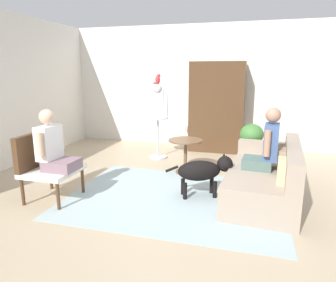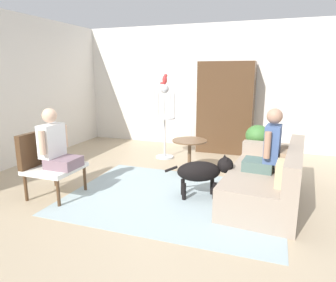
# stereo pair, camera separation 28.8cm
# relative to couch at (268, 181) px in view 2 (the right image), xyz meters

# --- Properties ---
(ground_plane) EXTENTS (7.63, 7.63, 0.00)m
(ground_plane) POSITION_rel_couch_xyz_m (-1.24, -0.27, -0.28)
(ground_plane) COLOR tan
(back_wall) EXTENTS (6.96, 0.12, 2.73)m
(back_wall) POSITION_rel_couch_xyz_m (-1.24, 2.83, 1.08)
(back_wall) COLOR silver
(back_wall) RESTS_ON ground
(left_wall) EXTENTS (0.12, 6.69, 2.73)m
(left_wall) POSITION_rel_couch_xyz_m (-4.48, 0.03, 1.08)
(left_wall) COLOR silver
(left_wall) RESTS_ON ground
(area_rug) EXTENTS (2.89, 2.16, 0.01)m
(area_rug) POSITION_rel_couch_xyz_m (-1.21, -0.34, -0.28)
(area_rug) COLOR #9EB2B7
(area_rug) RESTS_ON ground
(couch) EXTENTS (1.04, 1.87, 0.77)m
(couch) POSITION_rel_couch_xyz_m (0.00, 0.00, 0.00)
(couch) COLOR gray
(couch) RESTS_ON ground
(armchair) EXTENTS (0.63, 0.68, 0.89)m
(armchair) POSITION_rel_couch_xyz_m (-2.92, -0.81, 0.23)
(armchair) COLOR #4C331E
(armchair) RESTS_ON ground
(person_on_couch) EXTENTS (0.47, 0.51, 0.83)m
(person_on_couch) POSITION_rel_couch_xyz_m (-0.04, -0.02, 0.47)
(person_on_couch) COLOR #4C665F
(person_on_armchair) EXTENTS (0.47, 0.53, 0.80)m
(person_on_armchair) POSITION_rel_couch_xyz_m (-2.75, -0.81, 0.45)
(person_on_armchair) COLOR slate
(round_end_table) EXTENTS (0.58, 0.58, 0.58)m
(round_end_table) POSITION_rel_couch_xyz_m (-1.30, 0.73, 0.11)
(round_end_table) COLOR brown
(round_end_table) RESTS_ON ground
(dog) EXTENTS (0.88, 0.49, 0.59)m
(dog) POSITION_rel_couch_xyz_m (-0.85, -0.18, 0.09)
(dog) COLOR black
(dog) RESTS_ON ground
(bird_cage_stand) EXTENTS (0.43, 0.43, 1.46)m
(bird_cage_stand) POSITION_rel_couch_xyz_m (-2.03, 1.50, 0.49)
(bird_cage_stand) COLOR silver
(bird_cage_stand) RESTS_ON ground
(parrot) EXTENTS (0.17, 0.10, 0.20)m
(parrot) POSITION_rel_couch_xyz_m (-2.02, 1.50, 1.27)
(parrot) COLOR red
(parrot) RESTS_ON bird_cage_stand
(potted_plant) EXTENTS (0.40, 0.40, 0.83)m
(potted_plant) POSITION_rel_couch_xyz_m (-0.23, 1.14, 0.22)
(potted_plant) COLOR #996047
(potted_plant) RESTS_ON ground
(armoire_cabinet) EXTENTS (1.14, 0.56, 1.90)m
(armoire_cabinet) POSITION_rel_couch_xyz_m (-0.98, 2.42, 0.67)
(armoire_cabinet) COLOR #4C331E
(armoire_cabinet) RESTS_ON ground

